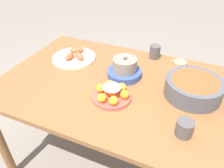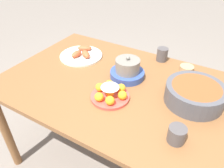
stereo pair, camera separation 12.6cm
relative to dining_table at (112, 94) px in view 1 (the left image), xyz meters
name	(u,v)px [view 1 (the left image)]	position (x,y,z in m)	size (l,w,h in m)	color
ground_plane	(112,157)	(0.00, 0.00, -0.66)	(12.00, 12.00, 0.00)	slate
dining_table	(112,94)	(0.00, 0.00, 0.00)	(1.37, 0.95, 0.76)	brown
cake_plate	(112,94)	(0.06, -0.14, 0.13)	(0.22, 0.22, 0.08)	#E04C42
serving_bowl	(193,88)	(0.47, 0.06, 0.15)	(0.31, 0.31, 0.10)	#4C4C51
sauce_bowl	(180,63)	(0.35, 0.37, 0.11)	(0.09, 0.09, 0.03)	tan
seafood_platter	(75,56)	(-0.37, 0.16, 0.11)	(0.31, 0.31, 0.06)	silver
cup_near	(185,128)	(0.47, -0.25, 0.14)	(0.08, 0.08, 0.08)	#4C4747
cup_far	(155,52)	(0.16, 0.41, 0.14)	(0.08, 0.08, 0.09)	#4C4747
warming_pot	(125,69)	(0.04, 0.09, 0.15)	(0.21, 0.21, 0.15)	#334C99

